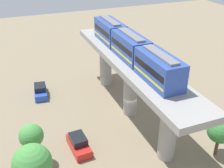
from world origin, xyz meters
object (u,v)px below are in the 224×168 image
object	(u,v)px
parked_car_red	(79,144)
tree_far_corner	(220,131)
tree_near_viaduct	(32,163)
tree_mid_lot	(31,136)
parked_car_blue	(41,91)
train	(131,47)

from	to	relation	value
parked_car_red	tree_far_corner	xyz separation A→B (m)	(14.11, -6.53, 2.51)
tree_far_corner	tree_near_viaduct	bearing A→B (deg)	174.81
parked_car_red	tree_near_viaduct	bearing A→B (deg)	-142.05
tree_near_viaduct	tree_mid_lot	world-z (taller)	tree_near_viaduct
parked_car_red	parked_car_blue	bearing A→B (deg)	94.90
tree_near_viaduct	tree_far_corner	size ratio (longest dim) A/B	1.23
train	parked_car_blue	distance (m)	16.56
tree_near_viaduct	tree_far_corner	xyz separation A→B (m)	(19.52, -1.77, -0.73)
tree_near_viaduct	tree_mid_lot	bearing A→B (deg)	84.13
tree_near_viaduct	parked_car_blue	bearing A→B (deg)	79.84
train	tree_far_corner	bearing A→B (deg)	-64.82
tree_near_viaduct	tree_mid_lot	size ratio (longest dim) A/B	1.17
train	tree_mid_lot	world-z (taller)	train
train	parked_car_blue	xyz separation A→B (m)	(-10.71, 9.02, -8.84)
tree_near_viaduct	tree_far_corner	bearing A→B (deg)	-5.19
train	parked_car_red	distance (m)	13.36
train	tree_near_viaduct	world-z (taller)	train
train	parked_car_blue	world-z (taller)	train
parked_car_blue	tree_mid_lot	xyz separation A→B (m)	(-2.92, -14.41, 2.88)
tree_far_corner	parked_car_blue	bearing A→B (deg)	128.11
parked_car_blue	parked_car_red	bearing A→B (deg)	-74.58
train	tree_mid_lot	distance (m)	15.82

